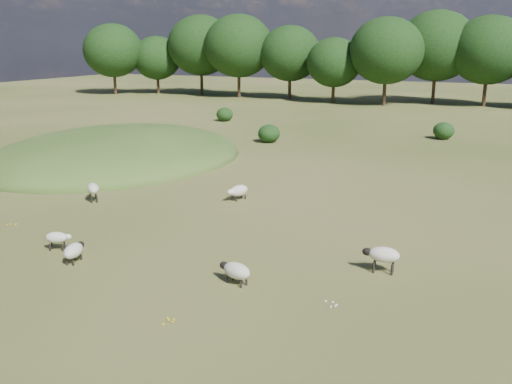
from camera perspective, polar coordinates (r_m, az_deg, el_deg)
ground at (r=41.99m, az=6.35°, el=4.06°), size 160.00×160.00×0.00m
mound at (r=40.46m, az=-13.71°, el=3.32°), size 16.00×20.00×4.00m
treeline at (r=76.02m, az=14.07°, el=13.47°), size 96.28×14.66×11.70m
shrubs at (r=50.02m, az=5.18°, el=6.63°), size 23.12×11.53×1.43m
sheep_0 at (r=29.60m, az=-15.99°, el=0.33°), size 1.19×1.21×0.93m
sheep_1 at (r=21.73m, az=-17.76°, el=-5.59°), size 0.74×1.27×0.70m
sheep_2 at (r=20.20m, az=12.57°, el=-6.15°), size 1.31×0.64×0.93m
sheep_3 at (r=18.93m, az=-2.03°, el=-7.86°), size 1.33×0.84×0.74m
sheep_4 at (r=28.70m, az=-1.79°, el=0.12°), size 0.93×1.39×0.77m
sheep_5 at (r=23.10m, az=-19.26°, el=-4.33°), size 1.06×0.72×0.73m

